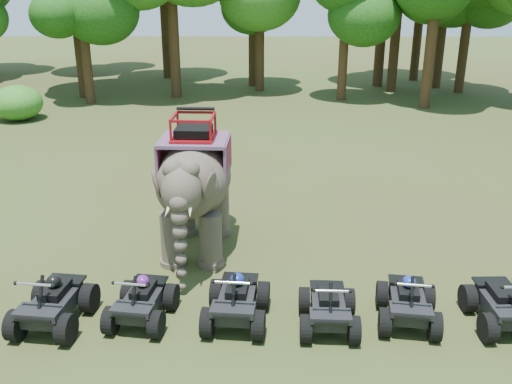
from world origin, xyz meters
TOP-DOWN VIEW (x-y plane):
  - ground at (0.00, 0.00)m, footprint 110.00×110.00m
  - elephant at (-1.52, 2.06)m, footprint 2.05×4.35m
  - atv_0 at (-4.06, -1.41)m, footprint 1.47×1.88m
  - atv_1 at (-2.31, -1.25)m, footprint 1.37×1.74m
  - atv_2 at (-0.37, -1.27)m, footprint 1.39×1.81m
  - atv_3 at (1.48, -1.44)m, footprint 1.22×1.62m
  - atv_4 at (3.11, -1.26)m, footprint 1.40×1.78m
  - atv_5 at (4.99, -1.34)m, footprint 1.26×1.69m
  - tree_0 at (0.00, 23.43)m, footprint 5.79×5.79m
  - tree_1 at (4.62, 20.73)m, footprint 4.92×4.92m
  - tree_2 at (8.78, 18.73)m, footprint 6.05×6.05m
  - tree_24 at (-9.26, 19.64)m, footprint 4.77×4.77m
  - tree_25 at (-4.78, 21.40)m, footprint 6.79×6.79m
  - tree_27 at (11.90, 22.84)m, footprint 5.61×5.61m
  - tree_28 at (11.02, 24.52)m, footprint 5.90×5.90m
  - tree_29 at (10.26, 27.08)m, footprint 6.25×6.25m
  - tree_30 at (-0.43, 24.96)m, footprint 5.13×5.13m
  - tree_34 at (7.97, 23.29)m, footprint 6.35×6.35m

SIDE VIEW (x-z plane):
  - ground at x=0.00m, z-range 0.00..0.00m
  - atv_3 at x=1.48m, z-range 0.00..1.17m
  - atv_1 at x=-2.31m, z-range 0.00..1.18m
  - atv_4 at x=3.11m, z-range 0.00..1.20m
  - atv_5 at x=4.99m, z-range 0.00..1.23m
  - atv_2 at x=-0.37m, z-range 0.00..1.26m
  - atv_0 at x=-4.06m, z-range 0.00..1.29m
  - elephant at x=-1.52m, z-range 0.00..3.59m
  - tree_24 at x=-9.26m, z-range 0.00..6.81m
  - tree_1 at x=4.62m, z-range 0.00..7.03m
  - tree_30 at x=-0.43m, z-range 0.00..7.32m
  - tree_27 at x=11.90m, z-range 0.00..8.01m
  - tree_0 at x=0.00m, z-range 0.00..8.27m
  - tree_28 at x=11.02m, z-range 0.00..8.43m
  - tree_2 at x=8.78m, z-range 0.00..8.65m
  - tree_29 at x=10.26m, z-range 0.00..8.93m
  - tree_34 at x=7.97m, z-range 0.00..9.07m
  - tree_25 at x=-4.78m, z-range 0.00..9.70m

